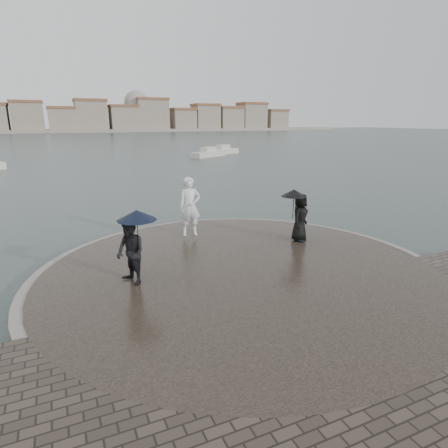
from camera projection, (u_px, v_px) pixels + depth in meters
name	position (u px, v px, depth m)	size (l,w,h in m)	color
ground	(311.00, 337.00, 8.45)	(400.00, 400.00, 0.00)	#2B3835
kerb_ring	(241.00, 275.00, 11.48)	(12.50, 12.50, 0.32)	gray
quay_tip	(241.00, 274.00, 11.47)	(11.90, 11.90, 0.36)	#2D261E
statue	(190.00, 207.00, 14.51)	(0.83, 0.55, 2.29)	white
visitor_left	(132.00, 243.00, 10.17)	(1.28, 1.19, 2.04)	black
visitor_right	(299.00, 212.00, 13.84)	(1.25, 1.07, 1.95)	black
far_skyline	(44.00, 118.00, 145.51)	(260.00, 20.00, 37.00)	gray
boats	(154.00, 156.00, 46.86)	(35.56, 11.69, 1.50)	beige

